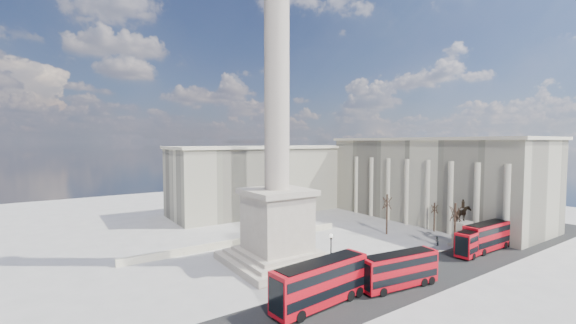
% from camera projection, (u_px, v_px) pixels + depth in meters
% --- Properties ---
extents(ground, '(180.00, 180.00, 0.00)m').
position_uv_depth(ground, '(297.00, 273.00, 47.58)').
color(ground, '#A4A19C').
rests_on(ground, ground).
extents(asphalt_road, '(120.00, 9.00, 0.01)m').
position_uv_depth(asphalt_road, '(379.00, 290.00, 42.10)').
color(asphalt_road, black).
rests_on(asphalt_road, ground).
extents(nelsons_column, '(14.00, 14.00, 49.85)m').
position_uv_depth(nelsons_column, '(277.00, 175.00, 50.99)').
color(nelsons_column, '#ADA190').
rests_on(nelsons_column, ground).
extents(balustrade_wall, '(40.00, 0.60, 1.10)m').
position_uv_depth(balustrade_wall, '(243.00, 241.00, 60.79)').
color(balustrade_wall, beige).
rests_on(balustrade_wall, ground).
extents(building_east, '(19.00, 46.00, 18.60)m').
position_uv_depth(building_east, '(432.00, 178.00, 80.48)').
color(building_east, beige).
rests_on(building_east, ground).
extents(building_northeast, '(51.00, 17.00, 16.60)m').
position_uv_depth(building_northeast, '(270.00, 178.00, 91.38)').
color(building_northeast, beige).
rests_on(building_northeast, ground).
extents(red_bus_a, '(12.24, 3.82, 4.88)m').
position_uv_depth(red_bus_a, '(321.00, 282.00, 37.85)').
color(red_bus_a, '#B00913').
rests_on(red_bus_a, ground).
extents(red_bus_b, '(10.70, 3.80, 4.25)m').
position_uv_depth(red_bus_b, '(400.00, 270.00, 42.58)').
color(red_bus_b, '#B00913').
rests_on(red_bus_b, ground).
extents(red_bus_c, '(10.11, 3.29, 4.02)m').
position_uv_depth(red_bus_c, '(476.00, 241.00, 55.53)').
color(red_bus_c, '#B00913').
rests_on(red_bus_c, ground).
extents(red_bus_d, '(11.19, 2.74, 4.53)m').
position_uv_depth(red_bus_d, '(489.00, 236.00, 57.47)').
color(red_bus_d, '#B00913').
rests_on(red_bus_d, ground).
extents(victorian_lamp, '(0.51, 0.51, 5.90)m').
position_uv_depth(victorian_lamp, '(331.00, 253.00, 45.11)').
color(victorian_lamp, black).
rests_on(victorian_lamp, ground).
extents(equestrian_statue, '(3.82, 2.86, 8.00)m').
position_uv_depth(equestrian_statue, '(462.00, 230.00, 59.62)').
color(equestrian_statue, beige).
rests_on(equestrian_statue, ground).
extents(bare_tree_near, '(1.90, 1.90, 8.30)m').
position_uv_depth(bare_tree_near, '(455.00, 212.00, 56.24)').
color(bare_tree_near, '#332319').
rests_on(bare_tree_near, ground).
extents(bare_tree_mid, '(1.58, 1.58, 5.99)m').
position_uv_depth(bare_tree_mid, '(434.00, 208.00, 69.30)').
color(bare_tree_mid, '#332319').
rests_on(bare_tree_mid, ground).
extents(bare_tree_far, '(1.97, 1.97, 8.06)m').
position_uv_depth(bare_tree_far, '(387.00, 201.00, 67.18)').
color(bare_tree_far, '#332319').
rests_on(bare_tree_far, ground).
extents(pedestrian_walking, '(0.61, 0.45, 1.55)m').
position_uv_depth(pedestrian_walking, '(398.00, 257.00, 51.46)').
color(pedestrian_walking, black).
rests_on(pedestrian_walking, ground).
extents(pedestrian_standing, '(0.88, 0.73, 1.63)m').
position_uv_depth(pedestrian_standing, '(437.00, 241.00, 59.89)').
color(pedestrian_standing, black).
rests_on(pedestrian_standing, ground).
extents(pedestrian_crossing, '(1.12, 0.99, 1.82)m').
position_uv_depth(pedestrian_crossing, '(354.00, 269.00, 46.49)').
color(pedestrian_crossing, black).
rests_on(pedestrian_crossing, ground).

